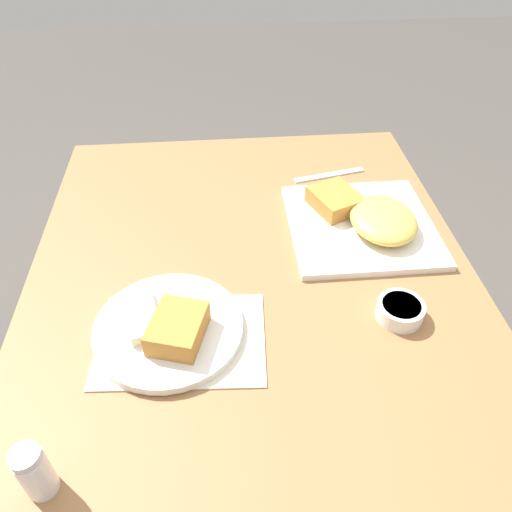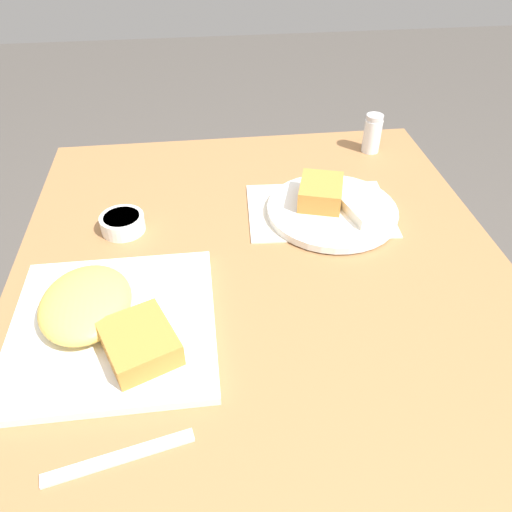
{
  "view_description": "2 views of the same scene",
  "coord_description": "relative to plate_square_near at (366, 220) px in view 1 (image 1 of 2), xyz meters",
  "views": [
    {
      "loc": [
        -0.69,
        0.05,
        1.4
      ],
      "look_at": [
        -0.01,
        -0.01,
        0.79
      ],
      "focal_mm": 35.0,
      "sensor_mm": 36.0,
      "label": 1
    },
    {
      "loc": [
        0.6,
        -0.09,
        1.31
      ],
      "look_at": [
        0.01,
        -0.02,
        0.82
      ],
      "focal_mm": 35.0,
      "sensor_mm": 36.0,
      "label": 2
    }
  ],
  "objects": [
    {
      "name": "salt_shaker",
      "position": [
        -0.48,
        0.53,
        0.02
      ],
      "size": [
        0.04,
        0.04,
        0.09
      ],
      "color": "white",
      "rests_on": "dining_table"
    },
    {
      "name": "butter_knife",
      "position": [
        0.2,
        0.03,
        -0.02
      ],
      "size": [
        0.05,
        0.17,
        0.0
      ],
      "rotation": [
        0.0,
        0.0,
        1.79
      ],
      "color": "silver",
      "rests_on": "dining_table"
    },
    {
      "name": "menu_card",
      "position": [
        -0.26,
        0.37,
        -0.02
      ],
      "size": [
        0.21,
        0.28,
        0.0
      ],
      "rotation": [
        0.0,
        0.0,
        -0.06
      ],
      "color": "beige",
      "rests_on": "dining_table"
    },
    {
      "name": "sauce_ramekin",
      "position": [
        -0.24,
        0.0,
        -0.01
      ],
      "size": [
        0.08,
        0.08,
        0.03
      ],
      "color": "white",
      "rests_on": "dining_table"
    },
    {
      "name": "plate_square_near",
      "position": [
        0.0,
        0.0,
        0.0
      ],
      "size": [
        0.29,
        0.29,
        0.06
      ],
      "color": "white",
      "rests_on": "dining_table"
    },
    {
      "name": "ground_plane",
      "position": [
        -0.09,
        0.24,
        -0.79
      ],
      "size": [
        8.0,
        8.0,
        0.0
      ],
      "primitive_type": "plane",
      "color": "#4C4742"
    },
    {
      "name": "plate_oval_far",
      "position": [
        -0.25,
        0.39,
        -0.0
      ],
      "size": [
        0.24,
        0.24,
        0.05
      ],
      "color": "white",
      "rests_on": "menu_card"
    },
    {
      "name": "dining_table",
      "position": [
        -0.09,
        0.24,
        -0.12
      ],
      "size": [
        0.98,
        0.82,
        0.77
      ],
      "color": "olive",
      "rests_on": "ground_plane"
    }
  ]
}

